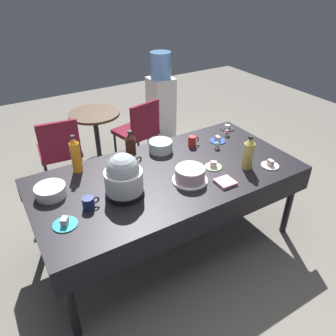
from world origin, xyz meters
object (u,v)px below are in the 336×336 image
at_px(dessert_plate_sage, 213,166).
at_px(cupcake_berry, 217,145).
at_px(ceramic_snack_bowl, 51,191).
at_px(coffee_mug_black, 134,162).
at_px(coffee_mug_navy, 89,203).
at_px(cupcake_mint, 227,133).
at_px(cupcake_lemon, 119,170).
at_px(water_cooler, 161,100).
at_px(dessert_plate_cobalt, 217,140).
at_px(soda_bottle_ginger_ale, 248,153).
at_px(soda_bottle_cola, 131,146).
at_px(frosted_layer_cake, 190,175).
at_px(dessert_plate_white, 270,165).
at_px(coffee_mug_red, 192,141).
at_px(soda_bottle_orange_juice, 76,155).
at_px(maroon_chair_right, 139,128).
at_px(round_cafe_table, 96,130).
at_px(maroon_chair_left, 60,148).
at_px(dessert_plate_charcoal, 227,128).
at_px(glass_salad_bowl, 161,146).
at_px(slow_cooker, 124,177).
at_px(potluck_table, 168,179).
at_px(dessert_plate_teal, 65,223).

xyz_separation_m(dessert_plate_sage, cupcake_berry, (0.23, 0.25, 0.02)).
xyz_separation_m(ceramic_snack_bowl, coffee_mug_black, (0.71, 0.05, 0.01)).
bearing_deg(coffee_mug_navy, cupcake_mint, 13.93).
bearing_deg(cupcake_lemon, water_cooler, 50.96).
distance_m(dessert_plate_cobalt, cupcake_lemon, 1.05).
bearing_deg(soda_bottle_ginger_ale, dessert_plate_cobalt, 79.83).
xyz_separation_m(cupcake_lemon, soda_bottle_cola, (0.18, 0.16, 0.09)).
height_order(frosted_layer_cake, coffee_mug_black, frosted_layer_cake).
height_order(dessert_plate_white, coffee_mug_black, coffee_mug_black).
bearing_deg(coffee_mug_red, dessert_plate_white, -60.80).
distance_m(cupcake_mint, soda_bottle_orange_juice, 1.49).
height_order(maroon_chair_right, round_cafe_table, maroon_chair_right).
bearing_deg(coffee_mug_red, dessert_plate_sage, -99.19).
bearing_deg(maroon_chair_left, soda_bottle_ginger_ale, -54.73).
relative_size(frosted_layer_cake, cupcake_lemon, 4.24).
bearing_deg(dessert_plate_charcoal, glass_salad_bowl, -176.60).
relative_size(coffee_mug_black, maroon_chair_left, 0.14).
xyz_separation_m(dessert_plate_white, cupcake_berry, (-0.20, 0.48, 0.02)).
relative_size(cupcake_lemon, coffee_mug_navy, 0.55).
xyz_separation_m(soda_bottle_orange_juice, soda_bottle_ginger_ale, (1.23, -0.68, -0.02)).
height_order(ceramic_snack_bowl, water_cooler, water_cooler).
xyz_separation_m(ceramic_snack_bowl, cupcake_mint, (1.76, 0.11, -0.01)).
xyz_separation_m(frosted_layer_cake, soda_bottle_ginger_ale, (0.52, -0.08, 0.08)).
relative_size(glass_salad_bowl, soda_bottle_orange_juice, 0.66).
distance_m(cupcake_berry, soda_bottle_cola, 0.81).
relative_size(frosted_layer_cake, dessert_plate_white, 1.89).
bearing_deg(dessert_plate_sage, water_cooler, 72.31).
bearing_deg(soda_bottle_orange_juice, coffee_mug_black, -22.73).
bearing_deg(round_cafe_table, ceramic_snack_bowl, -120.78).
height_order(slow_cooker, maroon_chair_right, slow_cooker).
xyz_separation_m(potluck_table, soda_bottle_orange_juice, (-0.62, 0.41, 0.21)).
bearing_deg(cupcake_lemon, soda_bottle_orange_juice, 143.34).
bearing_deg(maroon_chair_left, dessert_plate_charcoal, -32.74).
height_order(frosted_layer_cake, cupcake_lemon, frosted_layer_cake).
distance_m(dessert_plate_white, cupcake_berry, 0.52).
relative_size(dessert_plate_cobalt, coffee_mug_black, 1.32).
xyz_separation_m(cupcake_lemon, coffee_mug_navy, (-0.36, -0.30, 0.01)).
bearing_deg(ceramic_snack_bowl, dessert_plate_teal, -90.64).
xyz_separation_m(glass_salad_bowl, dessert_plate_cobalt, (0.57, -0.12, -0.04)).
distance_m(coffee_mug_black, maroon_chair_right, 1.34).
xyz_separation_m(dessert_plate_teal, water_cooler, (1.92, 2.07, -0.17)).
bearing_deg(dessert_plate_teal, maroon_chair_left, 77.59).
bearing_deg(water_cooler, coffee_mug_navy, -131.02).
height_order(cupcake_mint, soda_bottle_ginger_ale, soda_bottle_ginger_ale).
relative_size(cupcake_berry, soda_bottle_ginger_ale, 0.23).
bearing_deg(water_cooler, soda_bottle_ginger_ale, -100.59).
xyz_separation_m(frosted_layer_cake, water_cooler, (0.92, 2.06, -0.22)).
height_order(ceramic_snack_bowl, soda_bottle_orange_juice, soda_bottle_orange_juice).
height_order(potluck_table, water_cooler, water_cooler).
distance_m(slow_cooker, dessert_plate_sage, 0.81).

